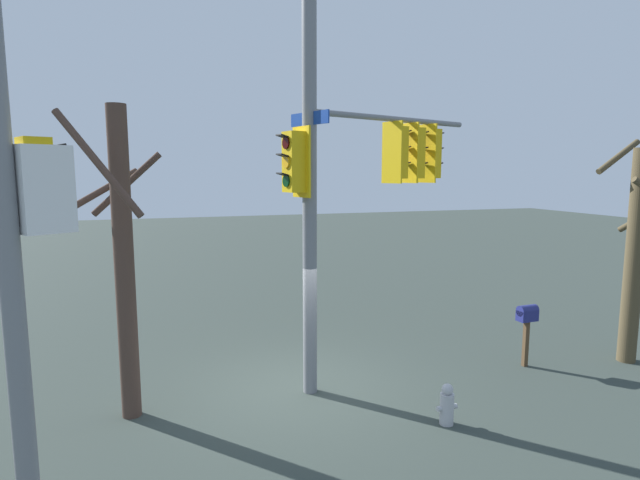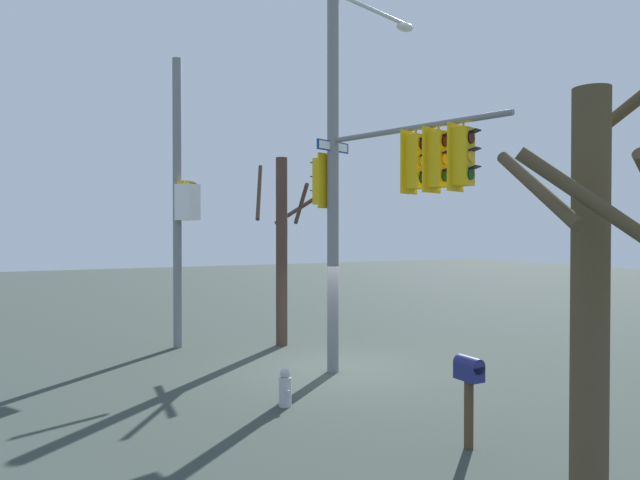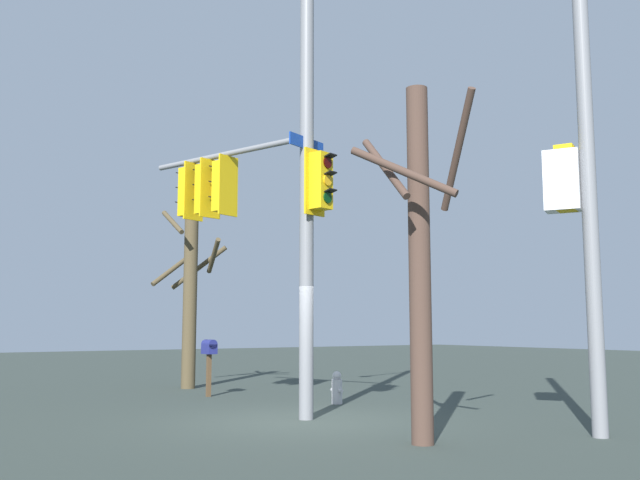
{
  "view_description": "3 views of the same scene",
  "coord_description": "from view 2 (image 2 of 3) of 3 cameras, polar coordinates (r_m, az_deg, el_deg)",
  "views": [
    {
      "loc": [
        -2.59,
        -9.25,
        4.34
      ],
      "look_at": [
        0.49,
        0.19,
        2.99
      ],
      "focal_mm": 28.24,
      "sensor_mm": 36.0,
      "label": 1
    },
    {
      "loc": [
        11.63,
        -6.06,
        3.32
      ],
      "look_at": [
        -0.17,
        -0.32,
        3.11
      ],
      "focal_mm": 30.8,
      "sensor_mm": 36.0,
      "label": 2
    },
    {
      "loc": [
        -11.22,
        6.96,
        1.73
      ],
      "look_at": [
        0.26,
        -0.51,
        3.43
      ],
      "focal_mm": 39.28,
      "sensor_mm": 36.0,
      "label": 3
    }
  ],
  "objects": [
    {
      "name": "bare_tree_behind_pole",
      "position": [
        15.98,
        -3.98,
        -0.64
      ],
      "size": [
        1.84,
        2.06,
        5.45
      ],
      "color": "#47342A",
      "rests_on": "ground"
    },
    {
      "name": "mailbox",
      "position": [
        8.9,
        15.21,
        -13.5
      ],
      "size": [
        0.45,
        0.26,
        1.41
      ],
      "rotation": [
        0.0,
        0.0,
        1.62
      ],
      "color": "#4C3823",
      "rests_on": "ground"
    },
    {
      "name": "fire_hydrant",
      "position": [
        10.78,
        -3.64,
        -15.1
      ],
      "size": [
        0.38,
        0.24,
        0.73
      ],
      "color": "#B2B2B7",
      "rests_on": "ground"
    },
    {
      "name": "ground_plane",
      "position": [
        13.53,
        1.56,
        -13.29
      ],
      "size": [
        80.0,
        80.0,
        0.0
      ],
      "primitive_type": "plane",
      "color": "#323C36"
    },
    {
      "name": "main_signal_pole_assembly",
      "position": [
        12.44,
        4.96,
        8.43
      ],
      "size": [
        5.38,
        3.52,
        9.47
      ],
      "rotation": [
        0.0,
        0.0,
        0.34
      ],
      "color": "slate",
      "rests_on": "ground"
    },
    {
      "name": "secondary_pole_assembly",
      "position": [
        16.03,
        -14.2,
        3.78
      ],
      "size": [
        0.83,
        0.68,
        8.22
      ],
      "rotation": [
        0.0,
        0.0,
        0.54
      ],
      "color": "slate",
      "rests_on": "ground"
    },
    {
      "name": "bare_tree_across_street",
      "position": [
        6.58,
        26.48,
        -5.2
      ],
      "size": [
        2.06,
        2.19,
        5.09
      ],
      "color": "#4B3F2A",
      "rests_on": "ground"
    }
  ]
}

